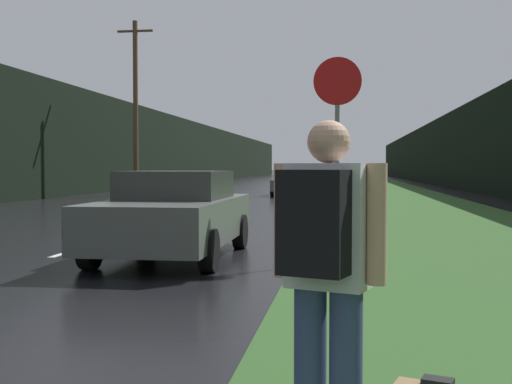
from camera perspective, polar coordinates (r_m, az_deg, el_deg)
grass_verge at (r=38.99m, az=11.25°, el=0.07°), size 6.00×240.00×0.02m
lane_stripe_c at (r=12.26m, az=-14.73°, el=-4.66°), size 0.12×3.00×0.01m
lane_stripe_d at (r=18.88m, az=-6.50°, el=-2.20°), size 0.12×3.00×0.01m
lane_stripe_e at (r=25.70m, az=-2.60°, el=-1.01°), size 0.12×3.00×0.01m
treeline_far_side at (r=51.06m, az=-8.72°, el=3.71°), size 2.00×140.00×5.59m
treeline_near_side at (r=49.60m, az=17.56°, el=3.53°), size 2.00×140.00×5.34m
utility_pole_far at (r=32.55m, az=-10.65°, el=7.50°), size 1.80×0.24×8.66m
stop_sign at (r=9.85m, az=7.23°, el=5.02°), size 0.73×0.07×3.13m
hitchhiker_with_backpack at (r=3.20m, az=6.20°, el=-6.56°), size 0.56×0.50×1.69m
car_passing_near at (r=10.41m, az=-7.29°, el=-1.93°), size 1.93×4.26×1.39m
car_passing_far at (r=32.75m, az=3.18°, el=0.84°), size 1.83×4.25×1.31m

